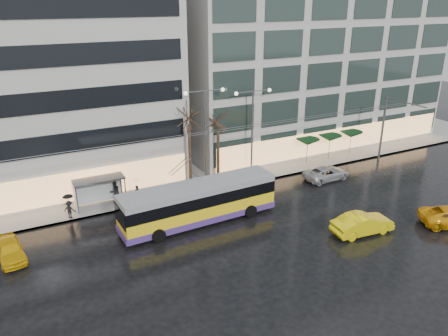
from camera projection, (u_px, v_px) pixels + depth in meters
ground at (243, 242)px, 32.07m from camera, size 140.00×140.00×0.00m
sidewalk at (193, 173)px, 44.49m from camera, size 80.00×10.00×0.15m
kerb at (214, 191)px, 40.39m from camera, size 80.00×0.10×0.15m
building_right at (307, 34)px, 51.18m from camera, size 32.00×14.00×25.00m
trolleybus at (199, 204)px, 34.42m from camera, size 12.82×5.11×5.90m
catenary at (209, 153)px, 37.51m from camera, size 42.24×5.12×7.00m
bus_shelter at (94, 186)px, 36.67m from camera, size 4.20×1.60×2.51m
street_lamp_near at (205, 124)px, 39.66m from camera, size 3.96×0.36×9.03m
street_lamp_far at (252, 121)px, 41.87m from camera, size 3.96×0.36×8.53m
tree_a at (189, 114)px, 38.79m from camera, size 3.20×3.20×8.40m
tree_b at (218, 117)px, 40.48m from camera, size 3.20×3.20×7.70m
parasol_a at (308, 142)px, 46.20m from camera, size 2.50×2.50×2.65m
parasol_b at (330, 138)px, 47.46m from camera, size 2.50×2.50×2.65m
parasol_c at (351, 134)px, 48.73m from camera, size 2.50×2.50×2.65m
taxi_a at (10, 250)px, 29.87m from camera, size 2.14×4.23×1.38m
taxi_b at (362, 224)px, 33.04m from camera, size 4.99×2.13×1.60m
sedan_silver at (326, 173)px, 42.79m from camera, size 4.80×2.32×1.32m
pedestrian_a at (136, 186)px, 37.50m from camera, size 1.25×1.26×2.19m
pedestrian_b at (115, 191)px, 37.81m from camera, size 1.03×0.88×1.87m
pedestrian_c at (69, 205)px, 34.88m from camera, size 1.14×1.14×2.11m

